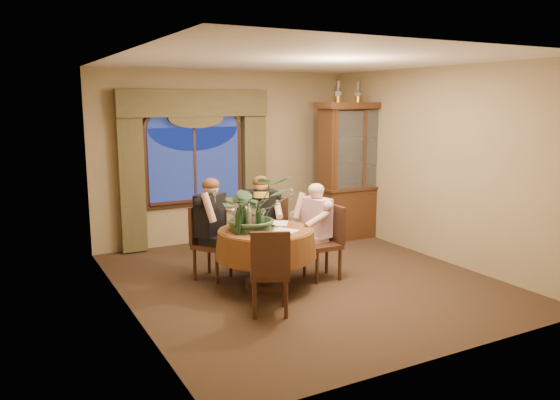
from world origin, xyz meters
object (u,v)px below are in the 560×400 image
oil_lamp_left (338,92)px  chair_back_right (272,235)px  chair_back (212,243)px  centerpiece_plant (253,183)px  person_scarf (261,222)px  oil_lamp_center (358,92)px  dining_table (266,258)px  wine_bottle_1 (258,217)px  chair_right (322,243)px  wine_bottle_5 (236,218)px  china_cabinet (356,171)px  person_pink (317,229)px  oil_lamp_right (377,92)px  wine_bottle_3 (249,217)px  wine_bottle_0 (241,219)px  wine_bottle_4 (244,216)px  chair_front_left (269,271)px  olive_bowl (270,228)px  stoneware_vase (252,218)px  person_back (210,228)px  wine_bottle_2 (238,221)px

oil_lamp_left → chair_back_right: size_ratio=0.35×
oil_lamp_left → chair_back: size_ratio=0.35×
oil_lamp_left → centerpiece_plant: (-2.28, -1.53, -1.13)m
person_scarf → oil_lamp_center: bearing=-137.8°
dining_table → wine_bottle_1: 0.55m
chair_right → wine_bottle_5: (-1.16, 0.13, 0.44)m
china_cabinet → centerpiece_plant: size_ratio=2.37×
chair_back → person_pink: bearing=122.7°
oil_lamp_right → wine_bottle_1: size_ratio=1.03×
wine_bottle_3 → dining_table: bearing=-8.6°
centerpiece_plant → wine_bottle_0: bearing=-158.6°
person_scarf → wine_bottle_4: person_scarf is taller
chair_front_left → wine_bottle_3: bearing=104.8°
olive_bowl → chair_back_right: bearing=60.4°
stoneware_vase → chair_back_right: bearing=44.4°
china_cabinet → wine_bottle_0: size_ratio=6.95×
person_pink → oil_lamp_left: bearing=-50.8°
chair_back_right → wine_bottle_5: 1.09m
china_cabinet → wine_bottle_0: china_cabinet is taller
person_pink → centerpiece_plant: size_ratio=1.29×
centerpiece_plant → wine_bottle_4: size_ratio=2.93×
stoneware_vase → wine_bottle_4: 0.11m
oil_lamp_center → stoneware_vase: oil_lamp_center is taller
person_pink → wine_bottle_5: size_ratio=3.79×
oil_lamp_right → chair_back: bearing=-163.9°
china_cabinet → stoneware_vase: china_cabinet is taller
person_back → olive_bowl: person_back is taller
oil_lamp_center → wine_bottle_5: oil_lamp_center is taller
chair_back_right → wine_bottle_4: (-0.67, -0.53, 0.44)m
dining_table → wine_bottle_0: bearing=178.7°
china_cabinet → wine_bottle_2: size_ratio=6.95×
chair_back → person_back: 0.20m
chair_back → oil_lamp_left: bearing=164.6°
chair_back → wine_bottle_5: 0.71m
oil_lamp_center → wine_bottle_0: bearing=-150.8°
person_pink → stoneware_vase: person_pink is taller
wine_bottle_5 → stoneware_vase: bearing=10.3°
oil_lamp_right → person_back: bearing=-164.7°
china_cabinet → oil_lamp_right: oil_lamp_right is taller
person_pink → wine_bottle_4: (-1.06, 0.01, 0.29)m
dining_table → person_back: person_back is taller
person_back → wine_bottle_5: size_ratio=4.06×
china_cabinet → wine_bottle_4: size_ratio=6.95×
person_pink → wine_bottle_2: bearing=91.4°
centerpiece_plant → person_scarf: bearing=57.5°
olive_bowl → stoneware_vase: bearing=133.2°
oil_lamp_right → chair_back_right: oil_lamp_right is taller
oil_lamp_right → wine_bottle_5: oil_lamp_right is taller
oil_lamp_center → chair_front_left: 4.24m
chair_back → wine_bottle_3: 0.78m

